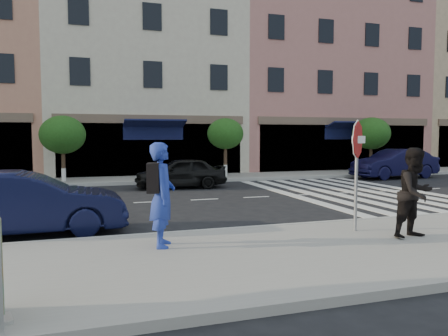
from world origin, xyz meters
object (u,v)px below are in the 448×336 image
stop_sign (357,150)px  car_far_right (395,164)px  walker (416,193)px  car_near_mid (25,204)px  photographer (162,195)px  car_far_mid (180,173)px

stop_sign → car_far_right: 14.91m
walker → car_near_mid: 8.59m
stop_sign → car_far_right: size_ratio=0.53×
car_far_right → photographer: bearing=-56.6°
walker → car_near_mid: bearing=146.8°
stop_sign → photographer: stop_sign is taller
car_far_mid → photographer: bearing=-11.6°
walker → car_far_mid: bearing=93.1°
stop_sign → car_near_mid: size_ratio=0.56×
car_near_mid → walker: bearing=-114.6°
car_far_right → walker: bearing=-41.8°
photographer → car_near_mid: 3.71m
stop_sign → car_near_mid: (-7.10, 2.44, -1.23)m
stop_sign → car_near_mid: stop_sign is taller
photographer → walker: size_ratio=1.06×
walker → car_near_mid: (-7.90, 3.37, -0.36)m
stop_sign → walker: size_ratio=1.32×
photographer → car_far_mid: size_ratio=0.51×
stop_sign → car_near_mid: bearing=141.7°
stop_sign → walker: (0.79, -0.93, -0.87)m
walker → car_far_right: bearing=42.3°
car_far_mid → car_far_right: bearing=96.1°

